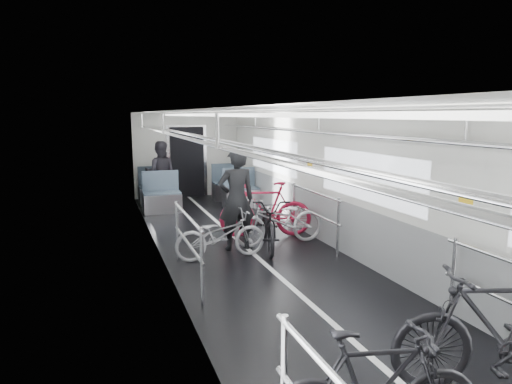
% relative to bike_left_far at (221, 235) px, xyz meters
% --- Properties ---
extents(car_shell, '(3.02, 14.01, 2.41)m').
position_rel_bike_left_far_xyz_m(car_shell, '(0.59, 0.73, 0.73)').
color(car_shell, black).
rests_on(car_shell, ground).
extents(bike_left_far, '(1.54, 0.58, 0.80)m').
position_rel_bike_left_far_xyz_m(bike_left_far, '(0.00, 0.00, 0.00)').
color(bike_left_far, '#9F9EA3').
rests_on(bike_left_far, floor).
extents(bike_right_near, '(1.91, 1.05, 1.11)m').
position_rel_bike_left_far_xyz_m(bike_right_near, '(1.30, -4.29, 0.15)').
color(bike_right_near, black).
rests_on(bike_right_near, floor).
extents(bike_right_mid, '(1.76, 0.69, 0.91)m').
position_rel_bike_left_far_xyz_m(bike_right_mid, '(1.22, 0.44, 0.05)').
color(bike_right_mid, '#BBBAC0').
rests_on(bike_right_mid, floor).
extents(bike_right_far, '(1.86, 0.93, 1.08)m').
position_rel_bike_left_far_xyz_m(bike_right_far, '(1.18, 1.04, 0.14)').
color(bike_right_far, '#B31635').
rests_on(bike_right_far, floor).
extents(bike_aisle, '(1.07, 1.89, 0.94)m').
position_rel_bike_left_far_xyz_m(bike_aisle, '(0.96, 0.32, 0.07)').
color(bike_aisle, black).
rests_on(bike_aisle, floor).
extents(person_standing, '(0.65, 0.43, 1.79)m').
position_rel_bike_left_far_xyz_m(person_standing, '(0.40, 0.42, 0.49)').
color(person_standing, black).
rests_on(person_standing, floor).
extents(person_seated, '(0.94, 0.81, 1.67)m').
position_rel_bike_left_far_xyz_m(person_seated, '(-0.29, 5.05, 0.43)').
color(person_seated, '#2F2C34').
rests_on(person_seated, floor).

